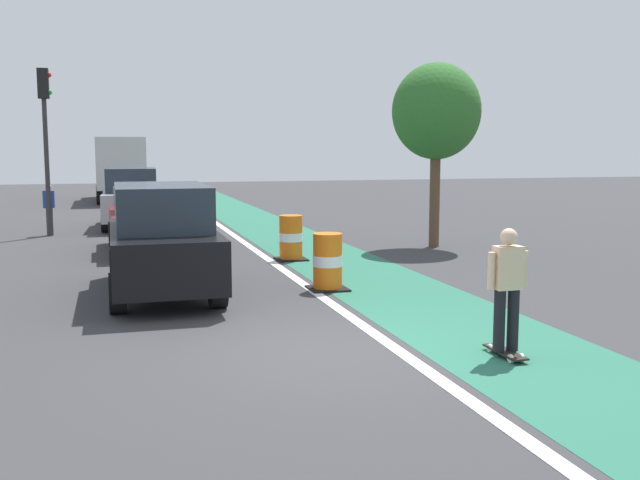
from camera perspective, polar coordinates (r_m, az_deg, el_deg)
name	(u,v)px	position (r m, az deg, el deg)	size (l,w,h in m)	color
ground_plane	(328,351)	(9.89, 0.65, -8.66)	(100.00, 100.00, 0.00)	#38383A
bike_lane_strip	(290,239)	(21.89, -2.34, 0.11)	(2.50, 80.00, 0.01)	#286B51
lane_divider_stripe	(241,240)	(21.59, -6.21, -0.03)	(0.20, 80.00, 0.01)	silver
skateboarder_on_lane	(507,288)	(9.70, 14.45, -3.67)	(0.57, 0.80, 1.69)	black
parked_suv_nearest	(162,239)	(13.75, -12.26, 0.07)	(1.94, 4.61, 2.04)	black
parked_sedan_second	(147,220)	(19.70, -13.41, 1.55)	(1.98, 4.13, 1.70)	maroon
parked_suv_third	(132,197)	(25.88, -14.49, 3.27)	(2.09, 4.68, 2.04)	#9EA0A5
traffic_barrel_front	(328,262)	(13.95, 0.60, -1.76)	(0.73, 0.73, 1.09)	orange
traffic_barrel_mid	(291,238)	(17.69, -2.29, 0.14)	(0.73, 0.73, 1.09)	orange
delivery_truck_down_block	(120,165)	(39.00, -15.41, 5.67)	(2.42, 7.62, 3.23)	beige
traffic_light_corner	(45,122)	(23.95, -20.71, 8.64)	(0.41, 0.32, 5.10)	#2D2D2D
pedestrian_crossing	(49,208)	(24.19, -20.44, 2.38)	(0.34, 0.20, 1.61)	#33333D
street_tree_sidewalk	(436,112)	(20.22, 9.09, 9.84)	(2.40, 2.40, 5.00)	brown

